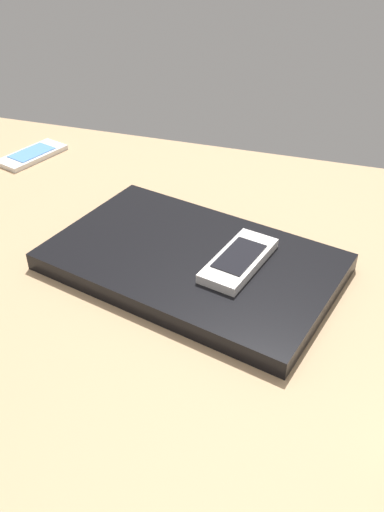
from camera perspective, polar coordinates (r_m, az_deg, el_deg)
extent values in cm
cube|color=tan|center=(67.59, -3.27, -3.30)|extent=(120.00, 80.00, 3.00)
cube|color=black|center=(67.31, 0.00, -0.60)|extent=(38.91, 29.18, 2.26)
cube|color=silver|center=(64.88, 4.96, -0.45)|extent=(7.53, 12.54, 1.15)
cube|color=black|center=(64.51, 4.99, 0.02)|extent=(5.44, 7.96, 0.14)
cube|color=silver|center=(100.38, -16.44, 10.15)|extent=(8.69, 13.02, 0.81)
cube|color=#5993E0|center=(100.19, -16.49, 10.40)|extent=(6.20, 8.33, 0.14)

